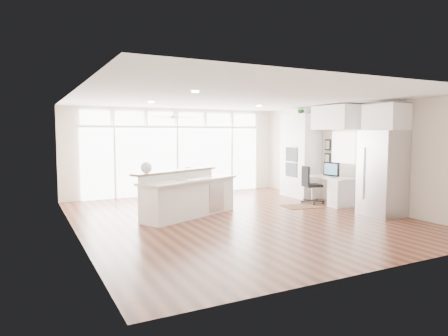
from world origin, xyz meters
TOP-DOWN VIEW (x-y plane):
  - floor at (0.00, 0.00)m, footprint 7.00×8.00m
  - ceiling at (0.00, 0.00)m, footprint 7.00×8.00m
  - wall_back at (0.00, 4.00)m, footprint 7.00×0.04m
  - wall_front at (0.00, -4.00)m, footprint 7.00×0.04m
  - wall_left at (-3.50, 0.00)m, footprint 0.04×8.00m
  - wall_right at (3.50, 0.00)m, footprint 0.04×8.00m
  - glass_wall at (0.00, 3.94)m, footprint 5.80×0.06m
  - transom_row at (0.00, 3.94)m, footprint 5.90×0.06m
  - desk_window at (3.46, 0.30)m, footprint 0.04×0.85m
  - ceiling_fan at (-0.50, 2.80)m, footprint 1.16×1.16m
  - recessed_lights at (0.00, 0.20)m, footprint 3.40×3.00m
  - oven_cabinet at (3.17, 1.80)m, footprint 0.64×1.20m
  - desk_nook at (3.13, 0.30)m, footprint 0.72×1.30m
  - upper_cabinets at (3.17, 0.30)m, footprint 0.64×1.30m
  - refrigerator at (3.11, -1.35)m, footprint 0.76×0.90m
  - fridge_cabinet at (3.17, -1.35)m, footprint 0.64×0.90m
  - framed_photos at (3.46, 0.92)m, footprint 0.06×0.22m
  - kitchen_island at (-0.92, 0.67)m, footprint 2.83×2.02m
  - rug at (2.17, 0.42)m, footprint 1.07×0.85m
  - office_chair at (2.73, 0.69)m, footprint 0.62×0.59m
  - fishbowl at (-1.95, 0.64)m, footprint 0.31×0.31m
  - monitor at (3.05, 0.30)m, footprint 0.17×0.51m
  - keyboard at (2.88, 0.30)m, footprint 0.18×0.36m
  - potted_plant at (3.17, 1.80)m, footprint 0.30×0.33m

SIDE VIEW (x-z plane):
  - floor at x=0.00m, z-range -0.02..0.00m
  - rug at x=2.17m, z-range 0.00..0.01m
  - desk_nook at x=3.13m, z-range 0.00..0.76m
  - office_chair at x=2.73m, z-range 0.00..1.02m
  - kitchen_island at x=-0.92m, z-range 0.00..1.05m
  - keyboard at x=2.88m, z-range 0.76..0.78m
  - monitor at x=3.05m, z-range 0.76..1.18m
  - refrigerator at x=3.11m, z-range 0.00..2.00m
  - glass_wall at x=0.00m, z-range 0.01..2.09m
  - fishbowl at x=-1.95m, z-range 1.05..1.31m
  - oven_cabinet at x=3.17m, z-range 0.00..2.50m
  - wall_back at x=0.00m, z-range 0.00..2.70m
  - wall_front at x=0.00m, z-range 0.00..2.70m
  - wall_left at x=-3.50m, z-range 0.00..2.70m
  - wall_right at x=3.50m, z-range 0.00..2.70m
  - framed_photos at x=3.46m, z-range 1.00..1.80m
  - desk_window at x=3.46m, z-range 1.12..1.98m
  - fridge_cabinet at x=3.17m, z-range 2.00..2.60m
  - upper_cabinets at x=3.17m, z-range 2.03..2.67m
  - transom_row at x=0.00m, z-range 2.18..2.58m
  - ceiling_fan at x=-0.50m, z-range 2.32..2.64m
  - potted_plant at x=3.17m, z-range 2.50..2.76m
  - recessed_lights at x=0.00m, z-range 2.67..2.69m
  - ceiling at x=0.00m, z-range 2.69..2.71m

